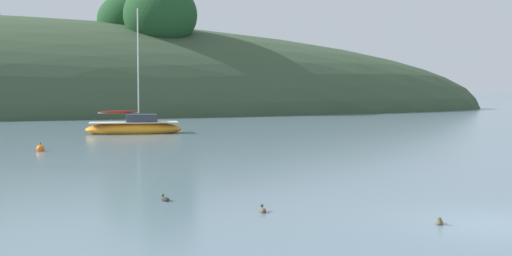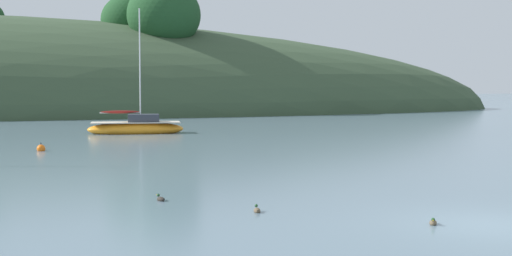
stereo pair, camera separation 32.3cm
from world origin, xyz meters
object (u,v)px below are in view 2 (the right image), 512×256
at_px(sailboat_teal_outer, 136,128).
at_px(duck_straggler, 257,210).
at_px(duck_lone_right, 161,199).
at_px(duck_lone_left, 433,223).
at_px(mooring_buoy_inner, 41,149).

bearing_deg(sailboat_teal_outer, duck_straggler, -91.47).
bearing_deg(sailboat_teal_outer, duck_lone_right, -95.97).
relative_size(sailboat_teal_outer, duck_lone_left, 22.71).
bearing_deg(duck_lone_right, duck_lone_left, -43.00).
distance_m(mooring_buoy_inner, duck_lone_right, 17.61).
bearing_deg(duck_lone_left, mooring_buoy_inner, 112.30).
distance_m(duck_straggler, duck_lone_right, 3.43).
distance_m(sailboat_teal_outer, mooring_buoy_inner, 13.25).
bearing_deg(duck_straggler, duck_lone_left, -38.00).
bearing_deg(mooring_buoy_inner, duck_lone_right, -78.75).
bearing_deg(sailboat_teal_outer, mooring_buoy_inner, -119.16).
relative_size(mooring_buoy_inner, duck_straggler, 1.27).
xyz_separation_m(sailboat_teal_outer, duck_lone_left, (2.89, -34.36, -0.36)).
bearing_deg(duck_lone_left, duck_straggler, 142.00).
bearing_deg(mooring_buoy_inner, duck_lone_left, -67.70).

